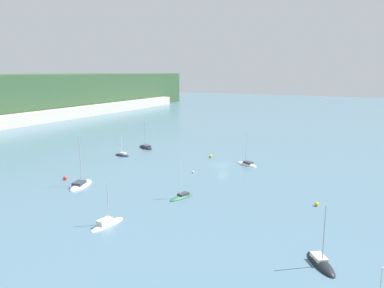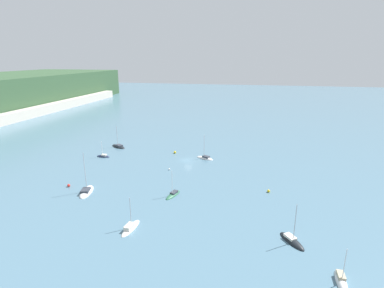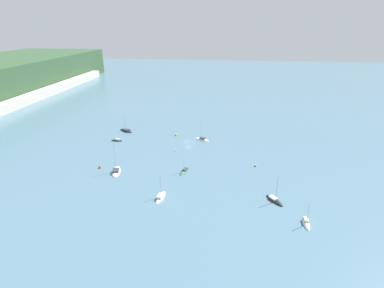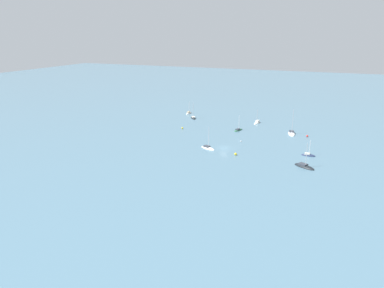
% 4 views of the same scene
% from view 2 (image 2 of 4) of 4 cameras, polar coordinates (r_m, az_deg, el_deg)
% --- Properties ---
extents(ground_plane, '(600.00, 600.00, 0.00)m').
position_cam_2_polar(ground_plane, '(102.71, -0.79, -3.14)').
color(ground_plane, slate).
extents(sailboat_0, '(1.78, 4.93, 6.41)m').
position_cam_2_polar(sailboat_0, '(110.80, -16.53, -2.32)').
color(sailboat_0, '#232D4C').
rests_on(sailboat_0, ground_plane).
extents(sailboat_1, '(6.58, 5.35, 8.85)m').
position_cam_2_polar(sailboat_1, '(63.28, 18.45, -17.16)').
color(sailboat_1, black).
rests_on(sailboat_1, ground_plane).
extents(sailboat_2, '(4.69, 6.84, 9.12)m').
position_cam_2_polar(sailboat_2, '(104.61, 2.47, -2.73)').
color(sailboat_2, white).
rests_on(sailboat_2, ground_plane).
extents(sailboat_3, '(8.47, 4.71, 11.70)m').
position_cam_2_polar(sailboat_3, '(83.97, -19.45, -8.61)').
color(sailboat_3, silver).
rests_on(sailboat_3, ground_plane).
extents(sailboat_4, '(6.98, 2.48, 7.45)m').
position_cam_2_polar(sailboat_4, '(65.27, -11.65, -15.43)').
color(sailboat_4, white).
rests_on(sailboat_4, ground_plane).
extents(sailboat_5, '(5.86, 1.63, 7.08)m').
position_cam_2_polar(sailboat_5, '(56.88, 26.51, -22.37)').
color(sailboat_5, white).
rests_on(sailboat_5, ground_plane).
extents(sailboat_6, '(6.14, 7.84, 9.10)m').
position_cam_2_polar(sailboat_6, '(121.30, -13.84, -0.53)').
color(sailboat_6, black).
rests_on(sailboat_6, ground_plane).
extents(sailboat_7, '(6.43, 3.40, 7.28)m').
position_cam_2_polar(sailboat_7, '(77.90, -3.62, -9.65)').
color(sailboat_7, '#2D6647').
rests_on(sailboat_7, ground_plane).
extents(mooring_buoy_0, '(0.88, 0.88, 0.88)m').
position_cam_2_polar(mooring_buoy_0, '(110.18, -3.28, -1.57)').
color(mooring_buoy_0, yellow).
rests_on(mooring_buoy_0, ground_plane).
extents(mooring_buoy_1, '(0.75, 0.75, 0.75)m').
position_cam_2_polar(mooring_buoy_1, '(81.71, 14.38, -8.66)').
color(mooring_buoy_1, yellow).
rests_on(mooring_buoy_1, ground_plane).
extents(mooring_buoy_2, '(0.81, 0.81, 0.81)m').
position_cam_2_polar(mooring_buoy_2, '(88.98, -22.43, -7.30)').
color(mooring_buoy_2, red).
rests_on(mooring_buoy_2, ground_plane).
extents(mooring_buoy_3, '(0.54, 0.54, 0.54)m').
position_cam_2_polar(mooring_buoy_3, '(94.34, -4.35, -4.81)').
color(mooring_buoy_3, white).
rests_on(mooring_buoy_3, ground_plane).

